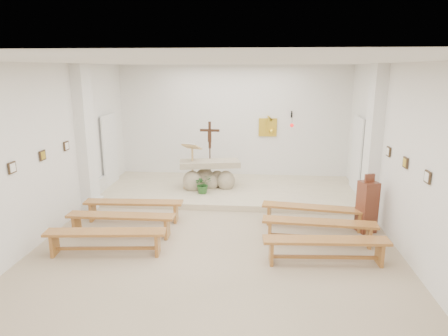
# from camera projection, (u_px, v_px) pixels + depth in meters

# --- Properties ---
(ground) EXTENTS (7.00, 10.00, 0.00)m
(ground) POSITION_uv_depth(u_px,v_px,m) (216.00, 247.00, 7.81)
(ground) COLOR tan
(ground) RESTS_ON ground
(wall_left) EXTENTS (0.02, 10.00, 3.50)m
(wall_left) POSITION_uv_depth(u_px,v_px,m) (36.00, 156.00, 7.69)
(wall_left) COLOR white
(wall_left) RESTS_ON ground
(wall_right) EXTENTS (0.02, 10.00, 3.50)m
(wall_right) POSITION_uv_depth(u_px,v_px,m) (411.00, 164.00, 7.09)
(wall_right) COLOR white
(wall_right) RESTS_ON ground
(wall_back) EXTENTS (7.00, 0.02, 3.50)m
(wall_back) POSITION_uv_depth(u_px,v_px,m) (233.00, 123.00, 12.21)
(wall_back) COLOR white
(wall_back) RESTS_ON ground
(ceiling) EXTENTS (7.00, 10.00, 0.02)m
(ceiling) POSITION_uv_depth(u_px,v_px,m) (215.00, 63.00, 6.96)
(ceiling) COLOR silver
(ceiling) RESTS_ON wall_back
(sanctuary_platform) EXTENTS (6.98, 3.00, 0.15)m
(sanctuary_platform) POSITION_uv_depth(u_px,v_px,m) (230.00, 190.00, 11.17)
(sanctuary_platform) COLOR beige
(sanctuary_platform) RESTS_ON ground
(pilaster_left) EXTENTS (0.26, 0.55, 3.50)m
(pilaster_left) POSITION_uv_depth(u_px,v_px,m) (86.00, 138.00, 9.61)
(pilaster_left) COLOR white
(pilaster_left) RESTS_ON ground
(pilaster_right) EXTENTS (0.26, 0.55, 3.50)m
(pilaster_right) POSITION_uv_depth(u_px,v_px,m) (373.00, 143.00, 9.03)
(pilaster_right) COLOR white
(pilaster_right) RESTS_ON ground
(gold_wall_relief) EXTENTS (0.55, 0.04, 0.55)m
(gold_wall_relief) POSITION_uv_depth(u_px,v_px,m) (268.00, 127.00, 12.11)
(gold_wall_relief) COLOR gold
(gold_wall_relief) RESTS_ON wall_back
(sanctuary_lamp) EXTENTS (0.11, 0.36, 0.44)m
(sanctuary_lamp) POSITION_uv_depth(u_px,v_px,m) (292.00, 123.00, 11.77)
(sanctuary_lamp) COLOR black
(sanctuary_lamp) RESTS_ON wall_back
(station_frame_left_front) EXTENTS (0.03, 0.20, 0.20)m
(station_frame_left_front) POSITION_uv_depth(u_px,v_px,m) (12.00, 168.00, 6.92)
(station_frame_left_front) COLOR #382818
(station_frame_left_front) RESTS_ON wall_left
(station_frame_left_mid) EXTENTS (0.03, 0.20, 0.20)m
(station_frame_left_mid) POSITION_uv_depth(u_px,v_px,m) (42.00, 155.00, 7.88)
(station_frame_left_mid) COLOR #382818
(station_frame_left_mid) RESTS_ON wall_left
(station_frame_left_rear) EXTENTS (0.03, 0.20, 0.20)m
(station_frame_left_rear) POSITION_uv_depth(u_px,v_px,m) (66.00, 146.00, 8.85)
(station_frame_left_rear) COLOR #382818
(station_frame_left_rear) RESTS_ON wall_left
(station_frame_right_front) EXTENTS (0.03, 0.20, 0.20)m
(station_frame_right_front) POSITION_uv_depth(u_px,v_px,m) (427.00, 177.00, 6.32)
(station_frame_right_front) COLOR #382818
(station_frame_right_front) RESTS_ON wall_right
(station_frame_right_mid) EXTENTS (0.03, 0.20, 0.20)m
(station_frame_right_mid) POSITION_uv_depth(u_px,v_px,m) (405.00, 163.00, 7.29)
(station_frame_right_mid) COLOR #382818
(station_frame_right_mid) RESTS_ON wall_right
(station_frame_right_rear) EXTENTS (0.03, 0.20, 0.20)m
(station_frame_right_rear) POSITION_uv_depth(u_px,v_px,m) (388.00, 151.00, 8.25)
(station_frame_right_rear) COLOR #382818
(station_frame_right_rear) RESTS_ON wall_right
(radiator_left) EXTENTS (0.10, 0.85, 0.52)m
(radiator_left) POSITION_uv_depth(u_px,v_px,m) (99.00, 189.00, 10.65)
(radiator_left) COLOR silver
(radiator_left) RESTS_ON ground
(radiator_right) EXTENTS (0.10, 0.85, 0.52)m
(radiator_right) POSITION_uv_depth(u_px,v_px,m) (363.00, 196.00, 10.06)
(radiator_right) COLOR silver
(radiator_right) RESTS_ON ground
(altar) EXTENTS (1.74, 0.95, 0.85)m
(altar) POSITION_uv_depth(u_px,v_px,m) (209.00, 176.00, 11.08)
(altar) COLOR #B7A88B
(altar) RESTS_ON sanctuary_platform
(lectern) EXTENTS (0.56, 0.51, 1.30)m
(lectern) POSITION_uv_depth(u_px,v_px,m) (192.00, 166.00, 10.98)
(lectern) COLOR #DCB66B
(lectern) RESTS_ON sanctuary_platform
(crucifix_stand) EXTENTS (0.55, 0.24, 1.82)m
(crucifix_stand) POSITION_uv_depth(u_px,v_px,m) (210.00, 149.00, 11.16)
(crucifix_stand) COLOR #3C2513
(crucifix_stand) RESTS_ON sanctuary_platform
(potted_plant) EXTENTS (0.60, 0.59, 0.50)m
(potted_plant) POSITION_uv_depth(u_px,v_px,m) (203.00, 184.00, 10.61)
(potted_plant) COLOR #285A24
(potted_plant) RESTS_ON sanctuary_platform
(donation_pedestal) EXTENTS (0.44, 0.44, 1.27)m
(donation_pedestal) POSITION_uv_depth(u_px,v_px,m) (367.00, 206.00, 8.42)
(donation_pedestal) COLOR maroon
(donation_pedestal) RESTS_ON ground
(bench_left_front) EXTENTS (2.24, 0.45, 0.47)m
(bench_left_front) POSITION_uv_depth(u_px,v_px,m) (134.00, 206.00, 9.06)
(bench_left_front) COLOR #A77130
(bench_left_front) RESTS_ON ground
(bench_right_front) EXTENTS (2.25, 0.65, 0.47)m
(bench_right_front) POSITION_uv_depth(u_px,v_px,m) (313.00, 212.00, 8.71)
(bench_right_front) COLOR #A77130
(bench_right_front) RESTS_ON ground
(bench_left_second) EXTENTS (2.23, 0.38, 0.47)m
(bench_left_second) POSITION_uv_depth(u_px,v_px,m) (121.00, 220.00, 8.23)
(bench_left_second) COLOR #A77130
(bench_left_second) RESTS_ON ground
(bench_right_second) EXTENTS (2.24, 0.51, 0.47)m
(bench_right_second) POSITION_uv_depth(u_px,v_px,m) (319.00, 227.00, 7.88)
(bench_right_second) COLOR #A77130
(bench_right_second) RESTS_ON ground
(bench_left_third) EXTENTS (2.25, 0.57, 0.47)m
(bench_left_third) POSITION_uv_depth(u_px,v_px,m) (106.00, 237.00, 7.40)
(bench_left_third) COLOR #A77130
(bench_left_third) RESTS_ON ground
(bench_right_third) EXTENTS (2.24, 0.49, 0.47)m
(bench_right_third) POSITION_uv_depth(u_px,v_px,m) (326.00, 245.00, 7.06)
(bench_right_third) COLOR #A77130
(bench_right_third) RESTS_ON ground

